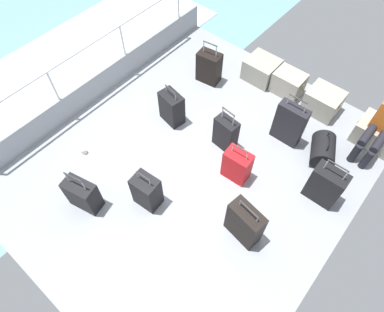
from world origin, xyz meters
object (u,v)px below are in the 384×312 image
cargo_crate_2 (323,101)px  suitcase_1 (245,223)px  suitcase_2 (172,108)px  suitcase_6 (325,185)px  cargo_crate_3 (376,133)px  suitcase_4 (147,191)px  cargo_crate_0 (261,69)px  cargo_crate_1 (288,83)px  duffel_bag (323,150)px  passenger_seated (383,125)px  suitcase_8 (289,124)px  suitcase_5 (237,165)px  suitcase_3 (209,67)px  suitcase_0 (226,133)px  paper_cup (84,151)px  suitcase_7 (83,195)px

cargo_crate_2 → suitcase_1: size_ratio=0.78×
suitcase_2 → suitcase_6: (2.51, 0.28, 0.03)m
cargo_crate_3 → suitcase_2: size_ratio=0.92×
suitcase_4 → cargo_crate_0: bearing=93.8°
cargo_crate_1 → duffel_bag: (1.12, -0.86, -0.02)m
cargo_crate_2 → suitcase_6: 1.67m
cargo_crate_1 → suitcase_6: suitcase_6 is taller
passenger_seated → cargo_crate_2: bearing=165.9°
cargo_crate_3 → suitcase_8: (-1.07, -0.85, 0.17)m
suitcase_1 → suitcase_2: bearing=156.8°
passenger_seated → suitcase_1: passenger_seated is taller
suitcase_1 → suitcase_5: suitcase_1 is taller
cargo_crate_3 → cargo_crate_0: bearing=178.7°
cargo_crate_2 → suitcase_5: bearing=-99.5°
suitcase_2 → suitcase_3: suitcase_3 is taller
cargo_crate_3 → suitcase_1: (-0.67, -2.56, 0.13)m
suitcase_0 → suitcase_4: bearing=-98.4°
suitcase_0 → paper_cup: (-1.54, -1.51, -0.24)m
suitcase_3 → cargo_crate_2: bearing=19.0°
cargo_crate_2 → duffel_bag: bearing=-61.5°
cargo_crate_3 → duffel_bag: duffel_bag is taller
suitcase_3 → paper_cup: size_ratio=7.84×
suitcase_2 → paper_cup: (-0.58, -1.38, -0.23)m
suitcase_2 → suitcase_6: 2.53m
cargo_crate_1 → suitcase_7: 3.78m
cargo_crate_1 → cargo_crate_2: 0.66m
cargo_crate_2 → suitcase_0: (-0.78, -1.62, 0.09)m
duffel_bag → cargo_crate_0: bearing=152.9°
suitcase_6 → suitcase_8: 1.08m
cargo_crate_0 → suitcase_2: bearing=-107.2°
suitcase_4 → duffel_bag: suitcase_4 is taller
suitcase_2 → cargo_crate_3: bearing=32.4°
cargo_crate_0 → cargo_crate_3: cargo_crate_0 is taller
suitcase_5 → suitcase_3: bearing=139.9°
cargo_crate_3 → passenger_seated: 0.41m
passenger_seated → suitcase_3: bearing=-171.7°
suitcase_0 → cargo_crate_0: bearing=104.5°
suitcase_5 → suitcase_6: suitcase_6 is taller
suitcase_1 → suitcase_8: 1.76m
cargo_crate_1 → suitcase_4: 3.09m
suitcase_3 → suitcase_0: bearing=-41.6°
cargo_crate_1 → passenger_seated: size_ratio=0.50×
cargo_crate_3 → suitcase_3: size_ratio=0.81×
suitcase_5 → duffel_bag: bearing=54.2°
suitcase_1 → paper_cup: (-2.59, -0.52, -0.27)m
suitcase_4 → suitcase_5: suitcase_4 is taller
cargo_crate_2 → suitcase_0: suitcase_0 is taller
passenger_seated → suitcase_6: 1.27m
suitcase_1 → paper_cup: 2.65m
suitcase_8 → paper_cup: suitcase_8 is taller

